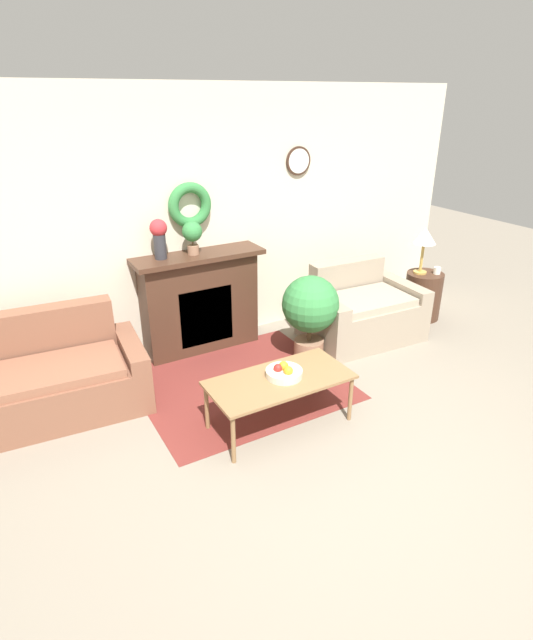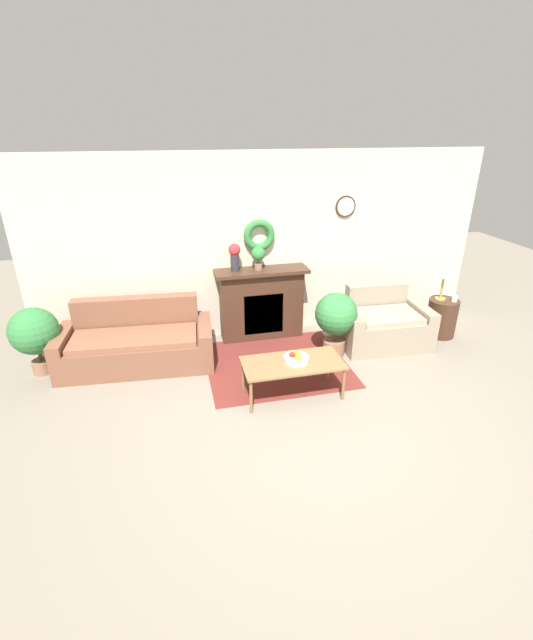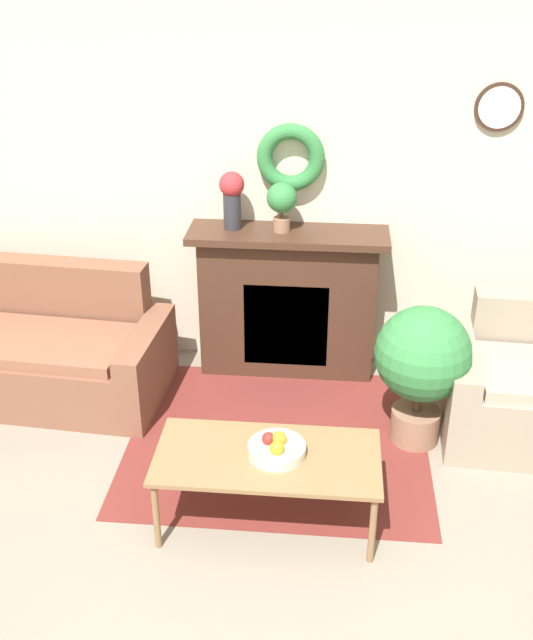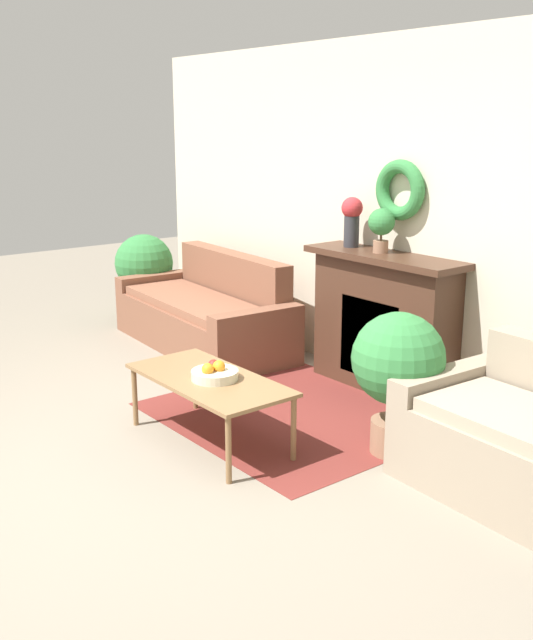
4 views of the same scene
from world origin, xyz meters
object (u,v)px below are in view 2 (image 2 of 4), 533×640
Objects in this scene: coffee_table at (293,365)px; mug at (454,299)px; potted_plant_on_mantel at (258,255)px; loveseat_right at (382,324)px; couch_left at (137,344)px; vase_on_mantel_left at (235,255)px; fireplace at (261,303)px; fruit_bowl at (296,358)px; side_table_by_loveseat at (442,318)px; potted_plant_floor_by_couch at (34,333)px; potted_plant_floor_by_loveseat at (336,317)px; table_lamp at (445,271)px.

mug is at bearing 18.73° from coffee_table.
loveseat_right is at bearing -20.16° from potted_plant_on_mantel.
vase_on_mantel_left is at bearing 20.92° from couch_left.
coffee_table is (0.01, -1.65, -0.14)m from fireplace.
vase_on_mantel_left is (-0.38, 0.01, 0.77)m from fireplace.
vase_on_mantel_left reaches higher than mug.
couch_left reaches higher than coffee_table.
fruit_bowl is 0.52× the size of side_table_by_loveseat.
side_table_by_loveseat is at bearing -2.29° from potted_plant_floor_by_couch.
fruit_bowl is at bearing -161.20° from mug.
vase_on_mantel_left is at bearing 147.05° from potted_plant_floor_by_loveseat.
potted_plant_floor_by_loveseat is at bearing 43.85° from coffee_table.
potted_plant_floor_by_loveseat reaches higher than mug.
potted_plant_floor_by_couch is at bearing 158.14° from fruit_bowl.
potted_plant_floor_by_couch is (-5.88, 0.31, -0.04)m from mug.
side_table_by_loveseat is at bearing 5.17° from loveseat_right.
vase_on_mantel_left is at bearing 165.43° from loveseat_right.
fireplace reaches higher than side_table_by_loveseat.
potted_plant_floor_by_couch is at bearing 157.64° from coffee_table.
mug is 0.25× the size of potted_plant_on_mantel.
potted_plant_on_mantel reaches higher than couch_left.
fruit_bowl is at bearing -146.06° from loveseat_right.
coffee_table is at bearing -76.69° from vase_on_mantel_left.
mug is 0.09× the size of potted_plant_floor_by_loveseat.
mug is 0.09× the size of potted_plant_floor_by_couch.
side_table_by_loveseat is (1.02, 0.04, -0.02)m from loveseat_right.
loveseat_right is at bearing -3.25° from potted_plant_floor_by_couch.
fireplace is at bearing -0.82° from vase_on_mantel_left.
mug is at bearing 18.80° from fruit_bowl.
coffee_table is at bearing -165.38° from fruit_bowl.
coffee_table is 2.05× the size of side_table_by_loveseat.
couch_left is at bearing -2.06° from potted_plant_floor_by_couch.
loveseat_right reaches higher than coffee_table.
potted_plant_on_mantel is (-0.05, 1.63, 0.89)m from coffee_table.
table_lamp reaches higher than coffee_table.
mug is (0.16, -0.12, -0.40)m from table_lamp.
loveseat_right is at bearing -21.10° from fireplace.
potted_plant_on_mantel is at bearing 139.17° from potted_plant_floor_by_loveseat.
potted_plant_on_mantel is at bearing 17.30° from couch_left.
side_table_by_loveseat is at bearing -11.30° from vase_on_mantel_left.
potted_plant_floor_by_loveseat is (0.87, -0.81, 0.03)m from fireplace.
fireplace is at bearing 166.19° from mug.
couch_left is 5.25× the size of vase_on_mantel_left.
table_lamp is (2.65, 1.08, 0.62)m from coffee_table.
fruit_bowl is 3.36m from potted_plant_floor_by_couch.
coffee_table is at bearing -89.80° from fireplace.
table_lamp is at bearing 141.34° from side_table_by_loveseat.
couch_left is 2.75m from potted_plant_floor_by_loveseat.
couch_left is 2.25× the size of potted_plant_floor_by_loveseat.
mug is (0.10, -0.08, 0.33)m from side_table_by_loveseat.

